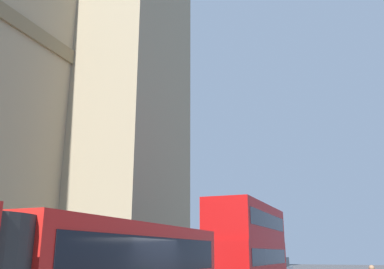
{
  "coord_description": "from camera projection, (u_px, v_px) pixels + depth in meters",
  "views": [
    {
      "loc": [
        -9.98,
        -4.32,
        2.13
      ],
      "look_at": [
        15.13,
        5.9,
        9.96
      ],
      "focal_mm": 38.62,
      "sensor_mm": 36.0,
      "label": 1
    }
  ],
  "objects": [
    {
      "name": "double_decker_bus",
      "position": [
        249.0,
        243.0,
        24.16
      ],
      "size": [
        9.76,
        2.54,
        4.9
      ],
      "color": "#B20F0F",
      "rests_on": "ground_plane"
    }
  ]
}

